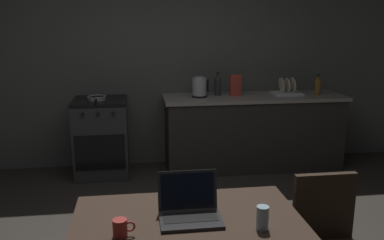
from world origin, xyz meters
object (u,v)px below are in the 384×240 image
Objects in this scene: laptop at (190,210)px; coffee_mug at (121,228)px; dish_rack at (287,91)px; bottle_b at (218,85)px; bottle at (318,85)px; cereal_box at (235,85)px; frying_pan at (97,98)px; electric_kettle at (200,87)px; drinking_glass at (262,218)px; dining_table at (189,239)px; stove_oven at (102,137)px.

laptop is 2.93× the size of coffee_mug.
dish_rack is 0.84m from bottle_b.
cereal_box is at bearing 175.97° from bottle.
dish_rack is at bearing -5.49° from bottle_b.
laptop is at bearing -75.53° from frying_pan.
electric_kettle reaches higher than drinking_glass.
cereal_box is at bearing 71.95° from dining_table.
stove_oven is at bearing -179.18° from cereal_box.
coffee_mug is (-0.34, -0.07, 0.12)m from dining_table.
laptop is at bearing 153.95° from drinking_glass.
dining_table is 3.53× the size of dish_rack.
laptop is at bearing -119.42° from dish_rack.
bottle is at bearing 61.28° from drinking_glass.
stove_oven is at bearing 109.22° from drinking_glass.
bottle reaches higher than electric_kettle.
dining_table is 3.75× the size of laptop.
frying_pan is 3.56× the size of coffee_mug.
coffee_mug is (-0.35, -0.14, -0.00)m from laptop.
dish_rack is (0.63, -0.02, -0.08)m from cereal_box.
bottle is 1.00m from cereal_box.
frying_pan reaches higher than stove_oven.
coffee_mug is at bearing -83.72° from stove_oven.
stove_oven is 8.15× the size of coffee_mug.
drinking_glass is 2.98m from cereal_box.
cereal_box reaches higher than stove_oven.
bottle is (1.92, 2.76, 0.32)m from dining_table.
laptop is 2.65× the size of drinking_glass.
frying_pan is at bearing -178.20° from cereal_box.
bottle is 0.97× the size of cereal_box.
cereal_box is 0.74× the size of dish_rack.
bottle_b is at bearing 163.39° from cereal_box.
laptop is 2.80m from frying_pan.
coffee_mug is (0.32, -2.88, 0.36)m from stove_oven.
stove_oven is 2.63m from bottle.
coffee_mug is at bearing -113.55° from cereal_box.
dish_rack is (1.55, 2.81, 0.25)m from dining_table.
frying_pan is 1.54× the size of cereal_box.
cereal_box is at bearing 1.80° from frying_pan.
bottle_b reaches higher than frying_pan.
laptop is (0.01, 0.08, 0.12)m from dining_table.
bottle is (1.90, 2.68, 0.20)m from laptop.
electric_kettle is at bearing -177.36° from cereal_box.
cereal_box is (0.57, 2.92, 0.19)m from drinking_glass.
electric_kettle is 1.43m from bottle.
drinking_glass is at bearing -101.02° from cereal_box.
bottle_b is at bearing 74.62° from laptop.
laptop is 0.38m from coffee_mug.
drinking_glass is (1.04, -2.87, -0.09)m from frying_pan.
cereal_box is at bearing -16.61° from bottle_b.
cereal_box is (1.26, 2.90, 0.21)m from coffee_mug.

